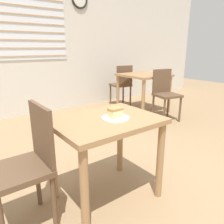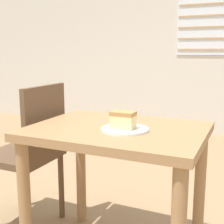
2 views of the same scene
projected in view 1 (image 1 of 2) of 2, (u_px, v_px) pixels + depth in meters
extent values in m
plane|color=#997A56|center=(126.00, 197.00, 1.92)|extent=(14.00, 14.00, 0.00)
cube|color=beige|center=(15.00, 39.00, 3.84)|extent=(10.00, 0.06, 2.80)
cube|color=white|center=(27.00, 19.00, 3.84)|extent=(1.43, 0.01, 1.40)
cube|color=tan|center=(31.00, 56.00, 4.01)|extent=(1.40, 0.01, 0.02)
cube|color=tan|center=(30.00, 48.00, 3.97)|extent=(1.40, 0.01, 0.02)
cube|color=tan|center=(29.00, 40.00, 3.93)|extent=(1.40, 0.01, 0.02)
cube|color=tan|center=(28.00, 32.00, 3.89)|extent=(1.40, 0.01, 0.02)
cube|color=tan|center=(28.00, 23.00, 3.85)|extent=(1.40, 0.01, 0.02)
cube|color=tan|center=(27.00, 15.00, 3.81)|extent=(1.40, 0.01, 0.02)
cube|color=tan|center=(26.00, 6.00, 3.77)|extent=(1.40, 0.01, 0.02)
cube|color=#9E754C|center=(106.00, 121.00, 1.74)|extent=(0.84, 0.64, 0.04)
cylinder|color=#9E754C|center=(85.00, 195.00, 1.42)|extent=(0.06, 0.06, 0.68)
cylinder|color=#9E754C|center=(160.00, 161.00, 1.85)|extent=(0.06, 0.06, 0.68)
cylinder|color=#9E754C|center=(52.00, 162.00, 1.84)|extent=(0.06, 0.06, 0.68)
cylinder|color=#9E754C|center=(120.00, 140.00, 2.26)|extent=(0.06, 0.06, 0.68)
cube|color=#9E754C|center=(144.00, 75.00, 4.30)|extent=(0.83, 0.83, 0.04)
cylinder|color=#9E754C|center=(143.00, 100.00, 3.92)|extent=(0.06, 0.06, 0.72)
cylinder|color=#9E754C|center=(169.00, 95.00, 4.34)|extent=(0.06, 0.06, 0.72)
cylinder|color=#9E754C|center=(118.00, 93.00, 4.48)|extent=(0.06, 0.06, 0.72)
cylinder|color=#9E754C|center=(143.00, 89.00, 4.90)|extent=(0.06, 0.06, 0.72)
cube|color=brown|center=(18.00, 171.00, 1.48)|extent=(0.39, 0.39, 0.04)
cylinder|color=brown|center=(38.00, 181.00, 1.78)|extent=(0.04, 0.04, 0.44)
cylinder|color=brown|center=(54.00, 204.00, 1.52)|extent=(0.04, 0.04, 0.44)
cube|color=brown|center=(42.00, 134.00, 1.52)|extent=(0.03, 0.37, 0.42)
cube|color=brown|center=(167.00, 95.00, 3.82)|extent=(0.47, 0.47, 0.04)
cylinder|color=brown|center=(164.00, 112.00, 3.68)|extent=(0.04, 0.04, 0.44)
cylinder|color=brown|center=(180.00, 110.00, 3.80)|extent=(0.04, 0.04, 0.44)
cylinder|color=brown|center=(153.00, 107.00, 3.97)|extent=(0.04, 0.04, 0.44)
cylinder|color=brown|center=(168.00, 105.00, 4.10)|extent=(0.04, 0.04, 0.44)
cube|color=brown|center=(162.00, 81.00, 3.91)|extent=(0.37, 0.12, 0.42)
cube|color=brown|center=(120.00, 85.00, 4.87)|extent=(0.46, 0.46, 0.04)
cylinder|color=brown|center=(123.00, 93.00, 5.15)|extent=(0.04, 0.04, 0.44)
cylinder|color=brown|center=(110.00, 95.00, 5.01)|extent=(0.04, 0.04, 0.44)
cylinder|color=brown|center=(130.00, 96.00, 4.87)|extent=(0.04, 0.04, 0.44)
cylinder|color=brown|center=(117.00, 98.00, 4.72)|extent=(0.04, 0.04, 0.44)
cube|color=brown|center=(125.00, 76.00, 4.65)|extent=(0.37, 0.10, 0.42)
cylinder|color=white|center=(116.00, 118.00, 1.73)|extent=(0.22, 0.22, 0.01)
cube|color=beige|center=(115.00, 114.00, 1.71)|extent=(0.11, 0.07, 0.06)
cube|color=#B27F47|center=(115.00, 109.00, 1.70)|extent=(0.11, 0.07, 0.02)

